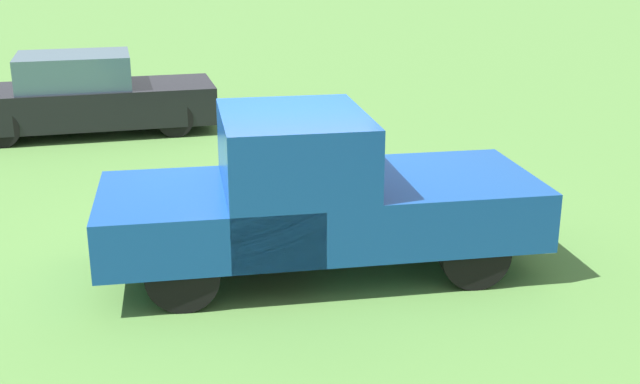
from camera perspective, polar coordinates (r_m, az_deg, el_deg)
name	(u,v)px	position (r m, az deg, el deg)	size (l,w,h in m)	color
ground_plane	(283,244)	(9.74, -2.66, -3.71)	(80.00, 80.00, 0.00)	#54843D
pickup_truck	(309,191)	(8.71, -0.79, 0.06)	(4.84, 2.11, 1.79)	black
sedan_near	(86,97)	(15.58, -16.30, 6.54)	(4.73, 2.31, 1.48)	black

